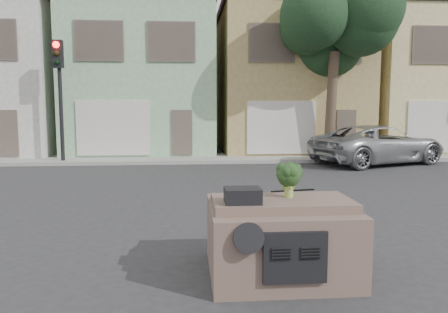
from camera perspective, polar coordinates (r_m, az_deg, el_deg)
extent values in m
plane|color=#303033|center=(9.41, 3.35, -8.21)|extent=(120.00, 120.00, 0.00)
cube|color=gray|center=(19.69, -0.97, -0.22)|extent=(40.00, 3.00, 0.15)
cube|color=#92BE90|center=(23.65, -10.28, 9.79)|extent=(7.20, 8.20, 7.55)
cube|color=tan|center=(24.14, 8.01, 9.77)|extent=(7.20, 8.20, 7.55)
cube|color=#D8C887|center=(26.81, 24.05, 8.94)|extent=(7.20, 8.20, 7.55)
imported|color=#A6A8AC|center=(19.45, 19.42, -0.90)|extent=(6.39, 4.54, 1.62)
cube|color=black|center=(19.22, -20.63, 6.60)|extent=(0.40, 0.40, 5.10)
cube|color=#1A351C|center=(19.92, 13.96, 11.70)|extent=(4.40, 4.00, 8.50)
cube|color=brown|center=(6.42, 7.24, -10.13)|extent=(2.00, 1.80, 1.12)
cube|color=black|center=(5.83, 2.45, -5.10)|extent=(0.48, 0.38, 0.20)
cube|color=black|center=(6.70, 8.98, -4.41)|extent=(0.69, 0.15, 0.02)
cube|color=#1B3215|center=(6.22, 8.47, -3.05)|extent=(0.56, 0.56, 0.49)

